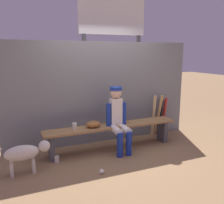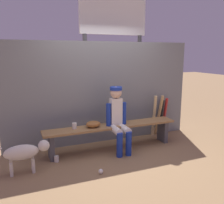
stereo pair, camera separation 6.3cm
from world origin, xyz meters
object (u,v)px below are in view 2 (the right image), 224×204
bat_wood_tan (159,115)px  cup_on_bench (74,126)px  baseball_glove (93,124)px  baseball (101,171)px  bat_aluminum_red (164,116)px  bat_aluminum_black (161,117)px  scoreboard (116,31)px  cup_on_ground (57,159)px  dog (25,152)px  bat_wood_natural (154,116)px  dugout_bench (112,130)px  player_seated (118,117)px

bat_wood_tan → cup_on_bench: 2.04m
baseball_glove → baseball: bearing=-100.8°
baseball_glove → bat_aluminum_red: size_ratio=0.33×
baseball_glove → bat_aluminum_black: bat_aluminum_black is taller
bat_wood_tan → scoreboard: scoreboard is taller
bat_aluminum_red → baseball: bat_aluminum_red is taller
cup_on_ground → dog: dog is taller
bat_wood_natural → dog: 2.83m
dugout_bench → cup_on_ground: dugout_bench is taller
baseball → scoreboard: 3.51m
baseball_glove → dog: size_ratio=0.33×
baseball → cup_on_bench: (-0.18, 0.89, 0.51)m
baseball_glove → cup_on_ground: bearing=-167.6°
bat_aluminum_black → player_seated: bearing=-158.5°
dugout_bench → dog: bearing=-167.5°
bat_wood_natural → cup_on_bench: bat_wood_natural is taller
baseball_glove → bat_aluminum_black: (1.76, 0.40, -0.15)m
baseball → bat_wood_natural: bearing=35.0°
dugout_bench → dog: size_ratio=3.10×
dugout_bench → dog: 1.64m
baseball → dog: size_ratio=0.09×
player_seated → bat_aluminum_red: 1.51m
baseball → cup_on_bench: size_ratio=0.67×
baseball → cup_on_bench: bearing=101.6°
baseball → bat_wood_tan: bearing=33.5°
bat_aluminum_red → scoreboard: 2.35m
cup_on_bench → bat_wood_tan: bearing=9.1°
scoreboard → player_seated: bearing=-111.4°
bat_wood_natural → bat_aluminum_black: 0.26m
baseball_glove → scoreboard: size_ratio=0.08×
bat_aluminum_red → bat_aluminum_black: bearing=-170.5°
player_seated → baseball: player_seated is taller
bat_wood_tan → bat_aluminum_red: bearing=14.8°
bat_aluminum_red → cup_on_bench: bearing=-170.4°
cup_on_bench → cup_on_ground: bearing=-151.7°
bat_aluminum_red → cup_on_ground: (-2.57, -0.58, -0.37)m
player_seated → cup_on_bench: (-0.80, 0.16, -0.13)m
baseball_glove → bat_wood_tan: bat_wood_tan is taller
bat_aluminum_red → dog: bearing=-165.9°
bat_aluminum_red → cup_on_ground: 2.66m
bat_aluminum_red → baseball: 2.41m
baseball_glove → cup_on_bench: size_ratio=2.55×
dog → bat_aluminum_red: bearing=14.1°
bat_wood_natural → bat_aluminum_black: (0.24, 0.07, -0.07)m
scoreboard → dog: bearing=-141.5°
dugout_bench → bat_wood_tan: 1.35m
dugout_bench → baseball: size_ratio=35.29×
dog → scoreboard: bearing=38.5°
bat_wood_tan → dog: (-2.89, -0.72, -0.13)m
baseball_glove → dog: bearing=-163.8°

